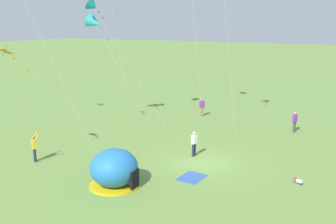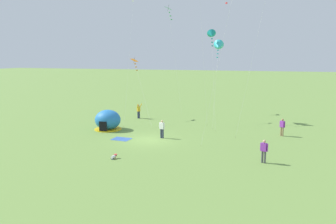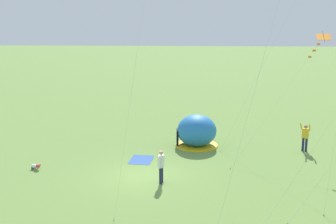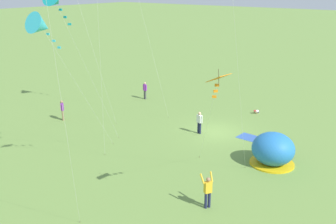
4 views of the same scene
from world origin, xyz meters
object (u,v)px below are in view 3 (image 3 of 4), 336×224
toddler_crawling (36,166)px  kite_orange (320,42)px  person_strolling (161,165)px  person_flying_kite (305,136)px  popup_tent (197,131)px

toddler_crawling → kite_orange: bearing=107.8°
person_strolling → kite_orange: bearing=125.8°
toddler_crawling → person_strolling: (1.41, 7.12, 0.79)m
person_flying_kite → person_strolling: bearing=-55.1°
person_flying_kite → kite_orange: bearing=135.9°
popup_tent → person_strolling: 6.82m
person_flying_kite → kite_orange: size_ratio=0.25×
popup_tent → toddler_crawling: popup_tent is taller
toddler_crawling → person_flying_kite: bearing=106.2°
person_strolling → person_flying_kite: bearing=124.9°
popup_tent → toddler_crawling: size_ratio=5.07×
toddler_crawling → popup_tent: bearing=120.5°
popup_tent → person_strolling: bearing=-14.5°
toddler_crawling → person_strolling: size_ratio=0.32×
person_strolling → kite_orange: 12.83m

